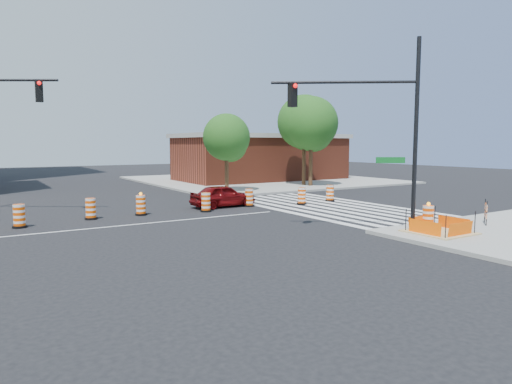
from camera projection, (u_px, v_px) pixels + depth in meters
ground at (142, 224)px, 20.76m from camera, size 120.00×120.00×0.00m
sidewalk_ne at (261, 180)px, 45.42m from camera, size 22.00×22.00×0.15m
crosswalk_east at (326, 206)px, 26.53m from camera, size 6.75×13.50×0.01m
lane_centerline at (142, 224)px, 20.75m from camera, size 14.00×0.12×0.01m
excavation_pit at (439, 231)px, 17.89m from camera, size 2.20×2.20×0.90m
brick_storefront at (261, 157)px, 45.18m from camera, size 16.50×8.50×4.60m
red_coupe at (223, 196)px, 26.29m from camera, size 3.84×1.62×1.30m
signal_pole_se at (375, 118)px, 17.82m from camera, size 4.77×3.38×7.57m
pit_drum at (428, 218)px, 18.70m from camera, size 0.56×0.56×1.10m
barricade at (486, 211)px, 19.76m from camera, size 0.76×0.57×1.06m
tree_north_c at (227, 140)px, 33.25m from camera, size 3.43×3.43×5.84m
tree_north_d at (305, 125)px, 38.51m from camera, size 4.57×4.57×7.77m
tree_north_e at (311, 126)px, 37.80m from camera, size 4.45×4.45×7.57m
median_drum_2 at (19, 217)px, 19.73m from camera, size 0.60×0.60×1.02m
median_drum_3 at (91, 210)px, 21.94m from camera, size 0.60×0.60×1.02m
median_drum_4 at (141, 206)px, 23.22m from camera, size 0.60×0.60×1.18m
median_drum_5 at (206, 203)px, 24.41m from camera, size 0.60×0.60×1.02m
median_drum_6 at (249, 198)px, 26.49m from camera, size 0.60×0.60×1.02m
median_drum_7 at (302, 197)px, 27.36m from camera, size 0.60×0.60×1.02m
median_drum_8 at (330, 194)px, 28.92m from camera, size 0.60×0.60×1.02m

